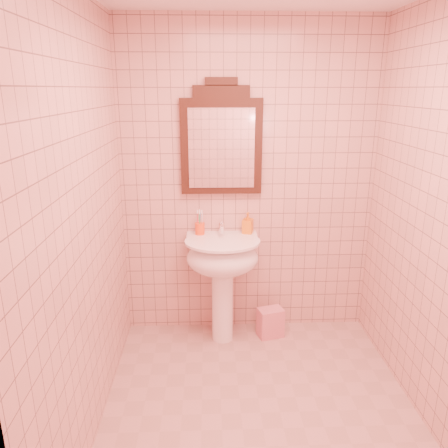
{
  "coord_description": "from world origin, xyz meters",
  "views": [
    {
      "loc": [
        -0.32,
        -2.29,
        1.97
      ],
      "look_at": [
        -0.21,
        0.55,
        1.09
      ],
      "focal_mm": 35.0,
      "sensor_mm": 36.0,
      "label": 1
    }
  ],
  "objects_px": {
    "pedestal_sink": "(222,264)",
    "toothbrush_cup": "(200,228)",
    "towel": "(270,323)",
    "soap_dispenser": "(248,223)",
    "mirror": "(221,142)"
  },
  "relations": [
    {
      "from": "pedestal_sink",
      "to": "towel",
      "type": "distance_m",
      "value": 0.67
    },
    {
      "from": "towel",
      "to": "pedestal_sink",
      "type": "bearing_deg",
      "value": -175.53
    },
    {
      "from": "toothbrush_cup",
      "to": "mirror",
      "type": "bearing_deg",
      "value": 18.23
    },
    {
      "from": "pedestal_sink",
      "to": "toothbrush_cup",
      "type": "relative_size",
      "value": 4.94
    },
    {
      "from": "towel",
      "to": "toothbrush_cup",
      "type": "bearing_deg",
      "value": 168.85
    },
    {
      "from": "soap_dispenser",
      "to": "pedestal_sink",
      "type": "bearing_deg",
      "value": -123.49
    },
    {
      "from": "pedestal_sink",
      "to": "soap_dispenser",
      "type": "xyz_separation_m",
      "value": [
        0.21,
        0.16,
        0.29
      ]
    },
    {
      "from": "pedestal_sink",
      "to": "towel",
      "type": "xyz_separation_m",
      "value": [
        0.4,
        0.03,
        -0.54
      ]
    },
    {
      "from": "mirror",
      "to": "towel",
      "type": "bearing_deg",
      "value": -23.14
    },
    {
      "from": "mirror",
      "to": "toothbrush_cup",
      "type": "xyz_separation_m",
      "value": [
        -0.17,
        -0.06,
        -0.67
      ]
    },
    {
      "from": "pedestal_sink",
      "to": "soap_dispenser",
      "type": "distance_m",
      "value": 0.39
    },
    {
      "from": "pedestal_sink",
      "to": "towel",
      "type": "relative_size",
      "value": 3.52
    },
    {
      "from": "mirror",
      "to": "soap_dispenser",
      "type": "xyz_separation_m",
      "value": [
        0.21,
        -0.04,
        -0.64
      ]
    },
    {
      "from": "toothbrush_cup",
      "to": "soap_dispenser",
      "type": "bearing_deg",
      "value": 2.26
    },
    {
      "from": "soap_dispenser",
      "to": "mirror",
      "type": "bearing_deg",
      "value": -172.31
    }
  ]
}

